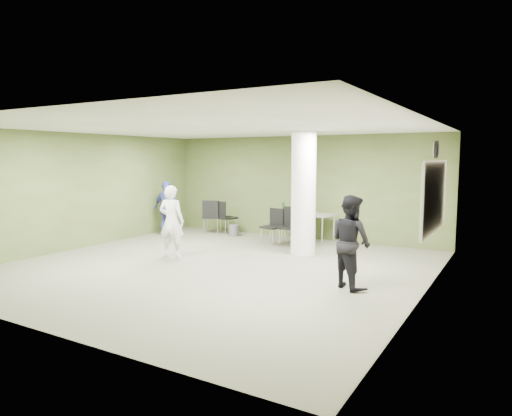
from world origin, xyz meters
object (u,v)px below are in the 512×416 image
Objects in this scene: man_black at (351,242)px; man_blue at (167,208)px; chair_back_left at (224,215)px; woman_white at (171,221)px; folding_table at (304,215)px.

man_black reaches higher than man_blue.
woman_white is (0.69, -3.10, 0.24)m from chair_back_left.
man_black is at bearing 162.09° from woman_white.
folding_table is 4.43m from man_black.
man_blue reaches higher than chair_back_left.
woman_white reaches higher than man_black.
man_black is (4.24, -0.37, -0.01)m from woman_white.
woman_white is 1.01× the size of man_black.
man_black is (2.50, -3.66, 0.09)m from folding_table.
man_black reaches higher than folding_table.
woman_white is 2.91m from man_blue.
folding_table is 3.73m from woman_white.
folding_table is 1.05× the size of woman_white.
chair_back_left is 0.62× the size of man_blue.
man_black reaches higher than chair_back_left.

